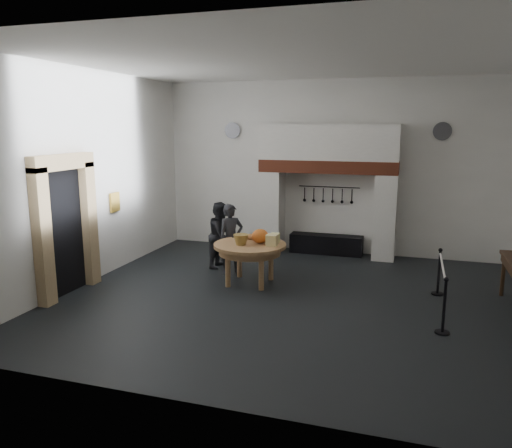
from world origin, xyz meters
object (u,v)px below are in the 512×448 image
(iron_range, at_px, (326,244))
(visitor_near, at_px, (231,239))
(visitor_far, at_px, (221,235))
(work_table, at_px, (250,245))
(barrier_post_near, at_px, (444,307))
(barrier_post_far, at_px, (439,273))

(iron_range, bearing_deg, visitor_near, -126.22)
(iron_range, height_order, visitor_far, visitor_far)
(work_table, height_order, visitor_near, visitor_near)
(barrier_post_near, height_order, barrier_post_far, same)
(visitor_near, bearing_deg, barrier_post_near, -68.50)
(barrier_post_near, bearing_deg, iron_range, 120.45)
(barrier_post_near, relative_size, barrier_post_far, 1.00)
(iron_range, relative_size, visitor_far, 1.21)
(visitor_far, bearing_deg, work_table, -129.04)
(visitor_near, relative_size, barrier_post_far, 1.78)
(iron_range, height_order, work_table, work_table)
(visitor_near, distance_m, barrier_post_far, 4.49)
(work_table, distance_m, barrier_post_far, 3.87)
(visitor_near, distance_m, visitor_far, 0.57)
(barrier_post_near, bearing_deg, work_table, 157.76)
(work_table, xyz_separation_m, barrier_post_near, (3.83, -1.57, -0.39))
(iron_range, bearing_deg, visitor_far, -137.04)
(visitor_near, xyz_separation_m, barrier_post_near, (4.47, -2.15, -0.35))
(iron_range, distance_m, barrier_post_far, 3.73)
(iron_range, height_order, visitor_near, visitor_near)
(work_table, height_order, barrier_post_near, barrier_post_near)
(iron_range, distance_m, work_table, 3.27)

